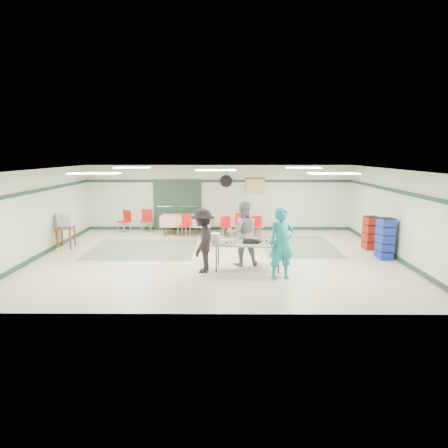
{
  "coord_description": "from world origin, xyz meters",
  "views": [
    {
      "loc": [
        0.34,
        -12.06,
        3.17
      ],
      "look_at": [
        0.25,
        -0.3,
        1.09
      ],
      "focal_mm": 32.0,
      "sensor_mm": 36.0,
      "label": 1
    }
  ],
  "objects_px": {
    "chair_c": "(256,224)",
    "crate_stack_blue_b": "(386,239)",
    "volunteer_grey": "(243,233)",
    "crate_stack_blue_a": "(383,238)",
    "chair_a": "(242,223)",
    "chair_b": "(226,225)",
    "volunteer_teal": "(282,243)",
    "chair_d": "(185,223)",
    "broom": "(57,231)",
    "serving_table": "(248,244)",
    "printer_table": "(65,229)",
    "volunteer_dark": "(203,241)",
    "chair_loose_a": "(147,218)",
    "crate_stack_red": "(371,233)",
    "dining_table_b": "(187,220)",
    "dining_table_a": "(242,220)",
    "chair_loose_b": "(126,219)",
    "office_printer": "(66,220)"
  },
  "relations": [
    {
      "from": "chair_d",
      "to": "broom",
      "type": "height_order",
      "value": "broom"
    },
    {
      "from": "chair_c",
      "to": "crate_stack_blue_b",
      "type": "bearing_deg",
      "value": -19.95
    },
    {
      "from": "office_printer",
      "to": "broom",
      "type": "xyz_separation_m",
      "value": [
        -0.08,
        -0.54,
        -0.29
      ]
    },
    {
      "from": "volunteer_grey",
      "to": "dining_table_b",
      "type": "xyz_separation_m",
      "value": [
        -2.05,
        4.39,
        -0.36
      ]
    },
    {
      "from": "volunteer_teal",
      "to": "office_printer",
      "type": "bearing_deg",
      "value": 140.96
    },
    {
      "from": "dining_table_b",
      "to": "crate_stack_blue_a",
      "type": "height_order",
      "value": "crate_stack_blue_a"
    },
    {
      "from": "broom",
      "to": "volunteer_dark",
      "type": "bearing_deg",
      "value": -28.54
    },
    {
      "from": "serving_table",
      "to": "volunteer_dark",
      "type": "distance_m",
      "value": 1.24
    },
    {
      "from": "chair_b",
      "to": "volunteer_teal",
      "type": "bearing_deg",
      "value": -89.33
    },
    {
      "from": "chair_b",
      "to": "chair_c",
      "type": "xyz_separation_m",
      "value": [
        1.14,
        -0.0,
        0.01
      ]
    },
    {
      "from": "chair_c",
      "to": "chair_loose_a",
      "type": "distance_m",
      "value": 4.52
    },
    {
      "from": "chair_b",
      "to": "crate_stack_red",
      "type": "xyz_separation_m",
      "value": [
        4.86,
        -1.85,
        0.06
      ]
    },
    {
      "from": "printer_table",
      "to": "office_printer",
      "type": "distance_m",
      "value": 0.33
    },
    {
      "from": "chair_a",
      "to": "crate_stack_blue_a",
      "type": "bearing_deg",
      "value": -42.49
    },
    {
      "from": "chair_loose_b",
      "to": "crate_stack_red",
      "type": "relative_size",
      "value": 0.83
    },
    {
      "from": "serving_table",
      "to": "chair_c",
      "type": "height_order",
      "value": "chair_c"
    },
    {
      "from": "dining_table_b",
      "to": "chair_loose_a",
      "type": "relative_size",
      "value": 2.16
    },
    {
      "from": "volunteer_teal",
      "to": "crate_stack_blue_a",
      "type": "height_order",
      "value": "volunteer_teal"
    },
    {
      "from": "chair_b",
      "to": "office_printer",
      "type": "relative_size",
      "value": 1.52
    },
    {
      "from": "volunteer_dark",
      "to": "chair_c",
      "type": "bearing_deg",
      "value": 167.33
    },
    {
      "from": "chair_b",
      "to": "volunteer_dark",
      "type": "bearing_deg",
      "value": -112.71
    },
    {
      "from": "chair_d",
      "to": "chair_loose_a",
      "type": "bearing_deg",
      "value": 167.36
    },
    {
      "from": "crate_stack_blue_b",
      "to": "volunteer_grey",
      "type": "bearing_deg",
      "value": -171.6
    },
    {
      "from": "broom",
      "to": "crate_stack_blue_a",
      "type": "bearing_deg",
      "value": -7.42
    },
    {
      "from": "crate_stack_blue_a",
      "to": "office_printer",
      "type": "xyz_separation_m",
      "value": [
        -10.3,
        1.28,
        0.35
      ]
    },
    {
      "from": "chair_a",
      "to": "volunteer_grey",
      "type": "bearing_deg",
      "value": -99.34
    },
    {
      "from": "volunteer_grey",
      "to": "chair_b",
      "type": "bearing_deg",
      "value": -90.69
    },
    {
      "from": "chair_c",
      "to": "office_printer",
      "type": "bearing_deg",
      "value": -145.38
    },
    {
      "from": "volunteer_grey",
      "to": "crate_stack_blue_a",
      "type": "distance_m",
      "value": 4.46
    },
    {
      "from": "chair_d",
      "to": "serving_table",
      "type": "bearing_deg",
      "value": -43.57
    },
    {
      "from": "crate_stack_blue_a",
      "to": "crate_stack_blue_b",
      "type": "relative_size",
      "value": 0.96
    },
    {
      "from": "chair_a",
      "to": "chair_c",
      "type": "distance_m",
      "value": 0.55
    },
    {
      "from": "volunteer_teal",
      "to": "chair_loose_a",
      "type": "relative_size",
      "value": 1.98
    },
    {
      "from": "serving_table",
      "to": "office_printer",
      "type": "distance_m",
      "value": 6.61
    },
    {
      "from": "dining_table_a",
      "to": "chair_loose_b",
      "type": "xyz_separation_m",
      "value": [
        -4.69,
        0.27,
        -0.0
      ]
    },
    {
      "from": "serving_table",
      "to": "printer_table",
      "type": "distance_m",
      "value": 6.57
    },
    {
      "from": "dining_table_a",
      "to": "chair_d",
      "type": "xyz_separation_m",
      "value": [
        -2.21,
        -0.57,
        -0.01
      ]
    },
    {
      "from": "serving_table",
      "to": "chair_loose_a",
      "type": "xyz_separation_m",
      "value": [
        -3.85,
        5.37,
        -0.15
      ]
    },
    {
      "from": "crate_stack_blue_a",
      "to": "serving_table",
      "type": "bearing_deg",
      "value": -162.17
    },
    {
      "from": "crate_stack_blue_b",
      "to": "office_printer",
      "type": "height_order",
      "value": "crate_stack_blue_b"
    },
    {
      "from": "printer_table",
      "to": "volunteer_dark",
      "type": "bearing_deg",
      "value": -37.96
    },
    {
      "from": "chair_d",
      "to": "crate_stack_red",
      "type": "xyz_separation_m",
      "value": [
        6.43,
        -1.86,
        0.0
      ]
    },
    {
      "from": "crate_stack_blue_a",
      "to": "crate_stack_red",
      "type": "bearing_deg",
      "value": 90.0
    },
    {
      "from": "chair_d",
      "to": "office_printer",
      "type": "height_order",
      "value": "office_printer"
    },
    {
      "from": "volunteer_teal",
      "to": "printer_table",
      "type": "relative_size",
      "value": 2.06
    },
    {
      "from": "serving_table",
      "to": "broom",
      "type": "height_order",
      "value": "broom"
    },
    {
      "from": "serving_table",
      "to": "volunteer_grey",
      "type": "bearing_deg",
      "value": 107.4
    },
    {
      "from": "dining_table_b",
      "to": "chair_a",
      "type": "distance_m",
      "value": 2.23
    },
    {
      "from": "chair_a",
      "to": "crate_stack_red",
      "type": "xyz_separation_m",
      "value": [
        4.26,
        -1.87,
        -0.01
      ]
    },
    {
      "from": "chair_c",
      "to": "chair_loose_b",
      "type": "xyz_separation_m",
      "value": [
        -5.2,
        0.85,
        0.06
      ]
    }
  ]
}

